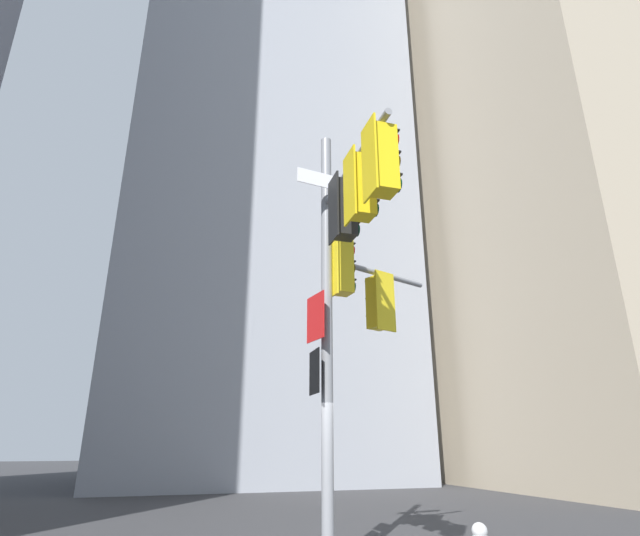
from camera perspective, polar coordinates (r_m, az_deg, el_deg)
name	(u,v)px	position (r m, az deg, el deg)	size (l,w,h in m)	color
building_tower_right	(546,10)	(37.05, 24.60, 25.38)	(12.86, 12.86, 54.10)	tan
building_mid_block	(261,166)	(34.76, -6.86, 11.57)	(15.32, 15.32, 39.57)	#9399A3
signal_pole_assembly	(350,264)	(8.26, 3.50, 0.51)	(3.07, 3.77, 7.50)	gray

